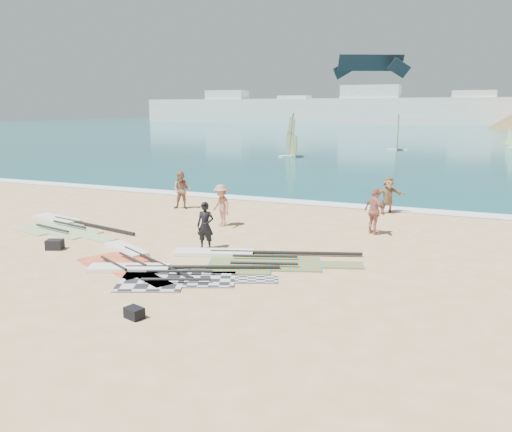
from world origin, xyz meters
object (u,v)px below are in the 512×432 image
at_px(rig_orange, 250,258).
at_px(beachgoer_right, 388,195).
at_px(rig_grey, 165,274).
at_px(beachgoer_left, 182,190).
at_px(gear_bag_far, 134,313).
at_px(gear_bag_near, 55,245).
at_px(beachgoer_back, 375,211).
at_px(rig_green, 64,225).
at_px(rig_red, 128,259).
at_px(person_wetsuit, 205,226).
at_px(beachgoer_mid, 221,205).

relative_size(rig_orange, beachgoer_right, 3.70).
xyz_separation_m(rig_grey, rig_orange, (1.79, 2.47, 0.00)).
bearing_deg(beachgoer_left, gear_bag_far, -80.36).
height_order(gear_bag_near, beachgoer_back, beachgoer_back).
xyz_separation_m(rig_green, beachgoer_right, (12.53, 8.05, 0.84)).
xyz_separation_m(rig_green, gear_bag_far, (8.61, -6.90, 0.09)).
relative_size(gear_bag_far, beachgoer_back, 0.24).
distance_m(rig_red, gear_bag_near, 3.23).
height_order(rig_grey, person_wetsuit, person_wetsuit).
xyz_separation_m(gear_bag_far, beachgoer_back, (3.99, 10.53, 0.81)).
bearing_deg(beachgoer_mid, rig_green, -123.53).
relative_size(person_wetsuit, beachgoer_mid, 0.95).
height_order(beachgoer_back, beachgoer_right, beachgoer_back).
bearing_deg(beachgoer_right, beachgoer_left, 161.73).
distance_m(rig_red, person_wetsuit, 2.92).
relative_size(rig_orange, person_wetsuit, 3.82).
distance_m(rig_grey, gear_bag_near, 5.29).
bearing_deg(gear_bag_far, beachgoer_left, 115.68).
bearing_deg(rig_orange, beachgoer_right, 52.72).
relative_size(rig_grey, rig_red, 1.22).
height_order(gear_bag_near, beachgoer_left, beachgoer_left).
xyz_separation_m(rig_grey, beachgoer_back, (5.05, 7.54, 0.90)).
relative_size(rig_grey, beachgoer_left, 3.20).
xyz_separation_m(rig_grey, beachgoer_mid, (-1.28, 6.51, 0.86)).
distance_m(rig_red, beachgoer_right, 13.10).
bearing_deg(beachgoer_mid, rig_grey, -45.02).
relative_size(gear_bag_far, person_wetsuit, 0.26).
height_order(gear_bag_far, beachgoer_mid, beachgoer_mid).
relative_size(rig_orange, gear_bag_far, 14.49).
relative_size(rig_green, person_wetsuit, 3.75).
distance_m(rig_grey, beachgoer_left, 10.35).
distance_m(rig_grey, gear_bag_far, 3.18).
relative_size(rig_orange, rig_red, 1.32).
height_order(gear_bag_near, beachgoer_mid, beachgoer_mid).
height_order(rig_green, beachgoer_left, beachgoer_left).
bearing_deg(gear_bag_far, rig_red, 128.08).
bearing_deg(rig_green, beachgoer_left, 74.73).
xyz_separation_m(rig_red, beachgoer_left, (-2.80, 8.26, 0.90)).
bearing_deg(beachgoer_back, person_wetsuit, 80.68).
bearing_deg(rig_grey, person_wetsuit, 71.64).
height_order(gear_bag_far, person_wetsuit, person_wetsuit).
distance_m(rig_green, rig_red, 6.34).
relative_size(rig_green, rig_red, 1.30).
distance_m(person_wetsuit, beachgoer_left, 7.62).
relative_size(rig_green, rig_orange, 0.98).
distance_m(gear_bag_far, beachgoer_mid, 9.82).
distance_m(beachgoer_mid, beachgoer_back, 6.41).
bearing_deg(gear_bag_near, rig_grey, -10.15).
xyz_separation_m(rig_orange, beachgoer_left, (-6.57, 6.67, 0.90)).
relative_size(rig_grey, beachgoer_back, 3.21).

